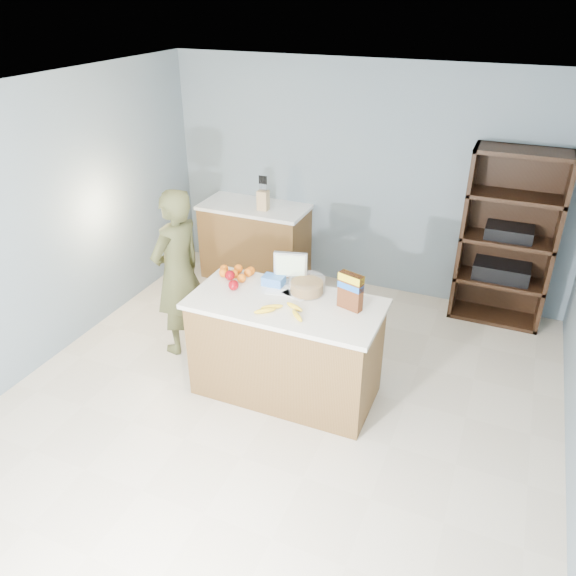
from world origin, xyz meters
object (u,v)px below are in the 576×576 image
at_px(shelving_unit, 507,241).
at_px(person, 178,273).
at_px(cereal_box, 351,289).
at_px(tv, 291,266).
at_px(counter_peninsula, 286,352).

xyz_separation_m(shelving_unit, person, (-2.74, -1.79, -0.06)).
bearing_deg(cereal_box, tv, 160.43).
distance_m(shelving_unit, tv, 2.40).
bearing_deg(person, shelving_unit, 135.09).
bearing_deg(cereal_box, shelving_unit, 61.69).
relative_size(person, cereal_box, 5.36).
height_order(counter_peninsula, shelving_unit, shelving_unit).
distance_m(counter_peninsula, cereal_box, 0.83).
xyz_separation_m(counter_peninsula, tv, (-0.09, 0.31, 0.64)).
bearing_deg(counter_peninsula, person, 167.64).
xyz_separation_m(counter_peninsula, person, (-1.19, 0.26, 0.39)).
height_order(shelving_unit, person, shelving_unit).
bearing_deg(counter_peninsula, tv, 105.62).
height_order(counter_peninsula, person, person).
bearing_deg(counter_peninsula, cereal_box, 11.49).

